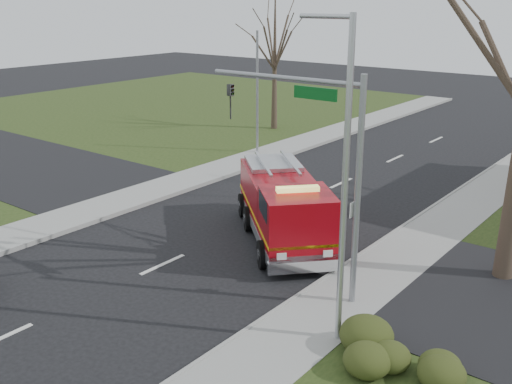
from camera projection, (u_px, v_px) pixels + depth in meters
The scene contains 9 objects.
ground at pixel (163, 265), 20.47m from camera, with size 120.00×120.00×0.00m, color black.
sidewalk_right at pixel (316, 320), 16.81m from camera, with size 2.40×80.00×0.15m, color gray.
sidewalk_left at pixel (55, 223), 24.08m from camera, with size 2.40×80.00×0.15m, color gray.
hedge_corner at pixel (393, 355), 14.27m from camera, with size 2.80×2.00×0.90m, color #303A15.
bare_tree_left at pixel (275, 48), 39.59m from camera, with size 4.50×4.50×9.00m.
traffic_signal_mast at pixel (320, 145), 17.09m from camera, with size 5.29×0.18×6.80m.
streetlight_pole at pixel (343, 178), 14.50m from camera, with size 1.48×0.16×8.40m.
utility_pole_far at pixel (257, 94), 33.86m from camera, with size 0.14×0.14×7.00m, color gray.
fire_engine at pixel (284, 209), 22.16m from camera, with size 6.67×6.46×2.80m.
Camera 1 is at (14.04, -12.75, 8.70)m, focal length 42.00 mm.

